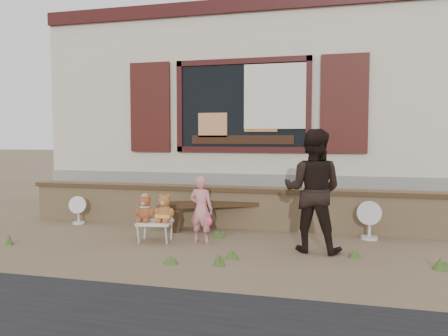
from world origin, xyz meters
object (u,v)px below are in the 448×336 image
(bench, at_px, (223,209))
(teddy_bear_right, at_px, (165,208))
(teddy_bear_left, at_px, (145,208))
(adult, at_px, (313,190))
(child, at_px, (201,209))
(folding_chair, at_px, (155,223))

(bench, xyz_separation_m, teddy_bear_right, (-0.59, -1.01, 0.16))
(bench, distance_m, teddy_bear_right, 1.18)
(teddy_bear_left, distance_m, adult, 2.34)
(teddy_bear_left, bearing_deg, bench, 41.50)
(bench, relative_size, child, 1.85)
(bench, distance_m, adult, 1.84)
(folding_chair, xyz_separation_m, teddy_bear_right, (0.14, 0.02, 0.23))
(folding_chair, height_order, adult, adult)
(folding_chair, bearing_deg, teddy_bear_right, -0.00)
(bench, bearing_deg, teddy_bear_left, -152.74)
(folding_chair, height_order, child, child)
(teddy_bear_right, bearing_deg, bench, 50.65)
(teddy_bear_left, xyz_separation_m, teddy_bear_right, (0.28, 0.04, 0.01))
(folding_chair, height_order, teddy_bear_left, teddy_bear_left)
(child, bearing_deg, bench, -86.98)
(teddy_bear_left, bearing_deg, child, -0.72)
(child, height_order, adult, adult)
(adult, bearing_deg, child, 4.87)
(teddy_bear_right, height_order, child, child)
(child, xyz_separation_m, adult, (1.53, -0.09, 0.32))
(teddy_bear_left, xyz_separation_m, adult, (2.32, 0.03, 0.31))
(bench, xyz_separation_m, child, (-0.07, -0.93, 0.15))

